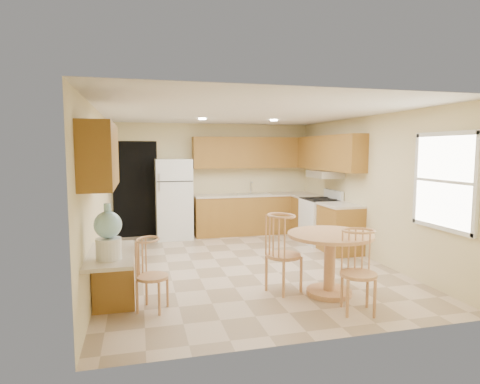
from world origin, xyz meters
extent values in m
plane|color=#CDB295|center=(0.00, 0.00, 0.00)|extent=(5.50, 5.50, 0.00)
cube|color=white|center=(0.00, 0.00, 2.50)|extent=(4.50, 5.50, 0.02)
cube|color=beige|center=(0.00, 2.75, 1.25)|extent=(4.50, 0.02, 2.50)
cube|color=beige|center=(0.00, -2.75, 1.25)|extent=(4.50, 0.02, 2.50)
cube|color=beige|center=(-2.25, 0.00, 1.25)|extent=(0.02, 5.50, 2.50)
cube|color=beige|center=(2.25, 0.00, 1.25)|extent=(0.02, 5.50, 2.50)
cube|color=black|center=(-1.75, 2.73, 1.05)|extent=(0.90, 0.02, 2.10)
cube|color=#9E6D28|center=(0.88, 2.45, 0.43)|extent=(2.75, 0.60, 0.87)
cube|color=beige|center=(0.88, 2.45, 0.89)|extent=(2.75, 0.63, 0.04)
cube|color=#9E6D28|center=(1.95, 1.85, 0.43)|extent=(0.60, 0.59, 0.87)
cube|color=beige|center=(1.95, 1.85, 0.89)|extent=(0.63, 0.59, 0.04)
cube|color=#9E6D28|center=(1.95, 0.40, 0.43)|extent=(0.60, 0.80, 0.87)
cube|color=beige|center=(1.95, 0.40, 0.89)|extent=(0.63, 0.80, 0.04)
cube|color=#9E6D28|center=(0.88, 2.58, 1.85)|extent=(2.75, 0.33, 0.70)
cube|color=#9E6D28|center=(2.08, 1.21, 1.85)|extent=(0.33, 2.42, 0.70)
cube|color=#9E6D28|center=(-2.08, -1.60, 1.85)|extent=(0.33, 1.40, 0.70)
cube|color=silver|center=(0.85, 2.45, 0.91)|extent=(0.78, 0.44, 0.01)
cube|color=silver|center=(2.00, 1.18, 1.42)|extent=(0.50, 0.76, 0.14)
cube|color=#9E6D28|center=(-2.00, -1.32, 0.36)|extent=(0.48, 0.42, 0.72)
cube|color=beige|center=(-2.00, -1.70, 0.75)|extent=(0.50, 1.20, 0.04)
cube|color=white|center=(2.23, -1.85, 1.50)|extent=(0.05, 1.00, 1.20)
cube|color=white|center=(2.22, -1.85, 2.12)|extent=(0.05, 1.10, 0.06)
cube|color=white|center=(2.22, -1.85, 0.88)|extent=(0.05, 1.10, 0.06)
cube|color=white|center=(2.22, -2.38, 1.50)|extent=(0.05, 0.06, 1.28)
cube|color=white|center=(2.22, -1.32, 1.50)|extent=(0.05, 0.06, 1.28)
cylinder|color=white|center=(-0.50, 1.20, 2.48)|extent=(0.14, 0.14, 0.02)
cylinder|color=white|center=(0.90, 1.20, 2.48)|extent=(0.14, 0.14, 0.02)
cube|color=white|center=(-0.95, 2.40, 0.86)|extent=(0.76, 0.71, 1.72)
cube|color=black|center=(-0.95, 2.04, 1.26)|extent=(0.74, 0.01, 0.02)
cube|color=silver|center=(-1.27, 2.03, 1.16)|extent=(0.03, 0.03, 0.18)
cube|color=silver|center=(-1.27, 2.03, 1.36)|extent=(0.03, 0.03, 0.14)
cube|color=white|center=(1.92, 1.18, 0.45)|extent=(0.65, 0.76, 0.90)
cube|color=black|center=(1.92, 1.18, 0.91)|extent=(0.64, 0.75, 0.02)
cube|color=white|center=(2.20, 1.18, 1.00)|extent=(0.06, 0.76, 0.18)
cylinder|color=tan|center=(0.74, -1.57, 0.03)|extent=(0.60, 0.60, 0.06)
cylinder|color=tan|center=(0.74, -1.57, 0.40)|extent=(0.15, 0.15, 0.74)
cylinder|color=tan|center=(0.74, -1.57, 0.80)|extent=(1.11, 1.11, 0.04)
cylinder|color=tan|center=(0.19, -1.32, 0.50)|extent=(0.46, 0.46, 0.04)
cylinder|color=tan|center=(0.02, -1.15, 0.25)|extent=(0.04, 0.04, 0.50)
cylinder|color=tan|center=(0.36, -1.15, 0.25)|extent=(0.04, 0.04, 0.50)
cylinder|color=tan|center=(0.02, -1.49, 0.25)|extent=(0.04, 0.04, 0.50)
cylinder|color=tan|center=(0.36, -1.49, 0.25)|extent=(0.04, 0.04, 0.50)
cylinder|color=tan|center=(0.79, -2.20, 0.46)|extent=(0.43, 0.43, 0.04)
cylinder|color=tan|center=(0.64, -2.05, 0.23)|extent=(0.04, 0.04, 0.46)
cylinder|color=tan|center=(0.94, -2.05, 0.23)|extent=(0.04, 0.04, 0.46)
cylinder|color=tan|center=(0.64, -2.35, 0.23)|extent=(0.04, 0.04, 0.46)
cylinder|color=tan|center=(0.94, -2.35, 0.23)|extent=(0.04, 0.04, 0.46)
cylinder|color=tan|center=(-1.55, -1.53, 0.41)|extent=(0.38, 0.38, 0.04)
cylinder|color=tan|center=(-1.69, -1.40, 0.20)|extent=(0.03, 0.03, 0.41)
cylinder|color=tan|center=(-1.41, -1.40, 0.20)|extent=(0.03, 0.03, 0.41)
cylinder|color=tan|center=(-1.69, -1.67, 0.20)|extent=(0.03, 0.03, 0.41)
cylinder|color=tan|center=(-1.41, -1.67, 0.20)|extent=(0.03, 0.03, 0.41)
cylinder|color=white|center=(-2.00, -1.96, 0.88)|extent=(0.26, 0.26, 0.22)
sphere|color=#99D7ED|center=(-2.00, -1.96, 1.14)|extent=(0.29, 0.29, 0.29)
cylinder|color=#99D7ED|center=(-2.00, -1.96, 1.32)|extent=(0.07, 0.07, 0.08)
camera|label=1|loc=(-1.68, -6.28, 1.91)|focal=30.00mm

